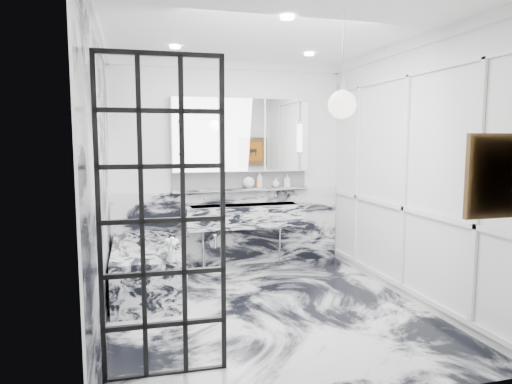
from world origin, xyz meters
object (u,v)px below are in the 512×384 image
object	(u,v)px
trough_sink	(244,216)
mirror_cabinet	(241,135)
bathtub	(147,269)
crittall_door	(163,220)

from	to	relation	value
trough_sink	mirror_cabinet	distance (m)	1.10
mirror_cabinet	bathtub	world-z (taller)	mirror_cabinet
trough_sink	mirror_cabinet	world-z (taller)	mirror_cabinet
crittall_door	bathtub	size ratio (longest dim) A/B	1.42
mirror_cabinet	bathtub	xyz separation A→B (m)	(-1.32, -0.83, -1.54)
crittall_door	trough_sink	size ratio (longest dim) A/B	1.47
crittall_door	trough_sink	xyz separation A→B (m)	(1.25, 2.62, -0.45)
mirror_cabinet	bathtub	size ratio (longest dim) A/B	1.15
crittall_door	mirror_cabinet	distance (m)	3.12
crittall_door	trough_sink	world-z (taller)	crittall_door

